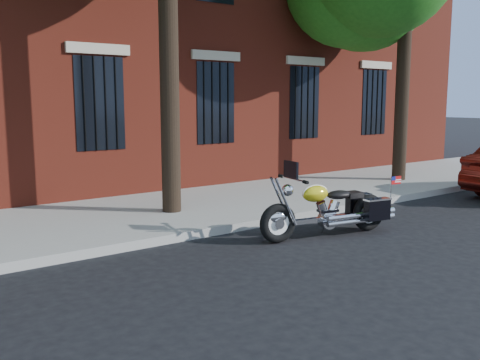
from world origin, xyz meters
TOP-DOWN VIEW (x-y plane):
  - ground at (0.00, 0.00)m, footprint 120.00×120.00m
  - curb at (0.00, 1.38)m, footprint 40.00×0.16m
  - sidewalk at (0.00, 3.26)m, footprint 40.00×3.60m
  - motorcycle at (2.01, 0.12)m, footprint 2.52×1.02m

SIDE VIEW (x-z plane):
  - ground at x=0.00m, z-range 0.00..0.00m
  - curb at x=0.00m, z-range 0.00..0.15m
  - sidewalk at x=0.00m, z-range 0.00..0.15m
  - motorcycle at x=2.01m, z-range -0.21..1.10m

